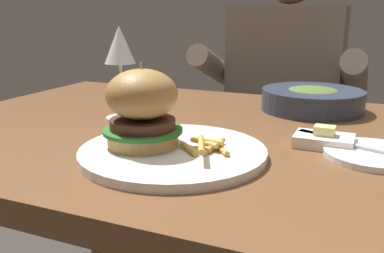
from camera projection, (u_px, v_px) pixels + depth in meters
The scene contains 10 objects.
dining_table at pixel (233, 179), 0.84m from camera, with size 1.29×0.79×0.74m.
main_plate at pixel (173, 152), 0.68m from camera, with size 0.30×0.30×0.01m, color white.
burger_sandwich at pixel (142, 108), 0.67m from camera, with size 0.13×0.13×0.13m.
fries_pile at pixel (207, 145), 0.66m from camera, with size 0.09×0.12×0.03m.
wine_glass at pixel (120, 50), 0.88m from camera, with size 0.07×0.07×0.20m.
bread_plate at pixel (374, 154), 0.67m from camera, with size 0.15×0.15×0.01m, color white.
table_knife at pixel (344, 143), 0.70m from camera, with size 0.20×0.08×0.01m.
butter_dish at pixel (324, 140), 0.73m from camera, with size 0.10×0.07×0.04m.
soup_bowl at pixel (312, 99), 0.99m from camera, with size 0.23×0.23×0.06m.
diner_person at pixel (282, 132), 1.47m from camera, with size 0.51×0.36×1.18m.
Camera 1 is at (0.24, -0.75, 0.96)m, focal length 40.00 mm.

